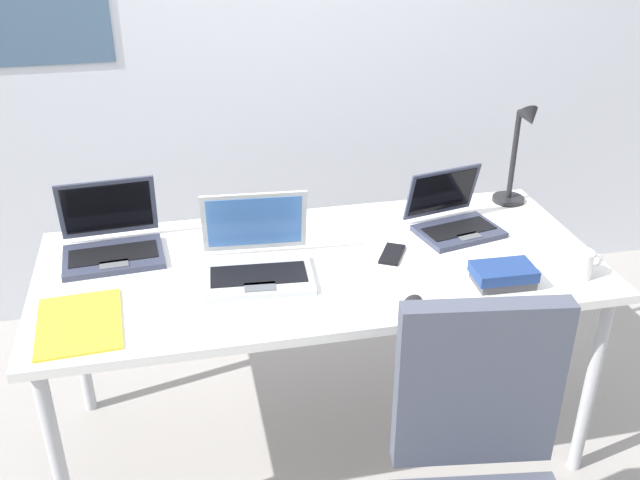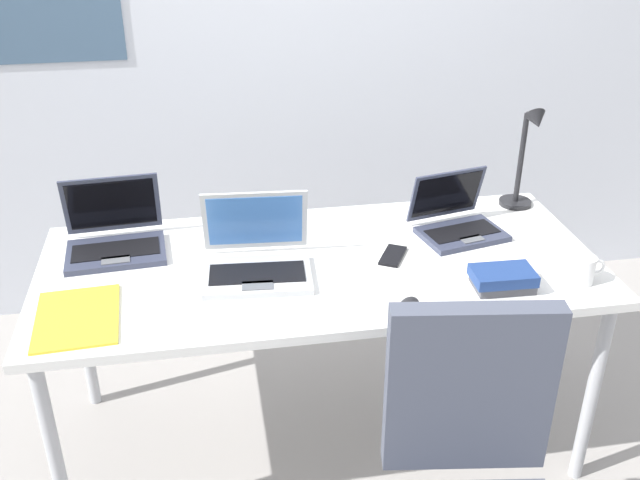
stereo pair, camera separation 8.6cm
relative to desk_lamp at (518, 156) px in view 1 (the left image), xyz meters
The scene contains 12 objects.
ground_plane 1.26m from the desk_lamp, 160.97° to the right, with size 12.00×12.00×0.00m, color gray.
wall_back 1.21m from the desk_lamp, 134.21° to the left, with size 6.00×0.13×2.60m.
desk 0.88m from the desk_lamp, 160.97° to the right, with size 1.80×0.80×0.74m.
desk_lamp is the anchor object (origin of this frame).
laptop_far_corner 1.06m from the desk_lamp, 163.16° to the right, with size 0.36×0.32×0.24m.
laptop_front_left 0.37m from the desk_lamp, 153.05° to the right, with size 0.32×0.30×0.21m.
laptop_near_mouse 1.47m from the desk_lamp, behind, with size 0.34×0.29×0.23m.
computer_mouse 0.87m from the desk_lamp, 134.65° to the right, with size 0.06×0.10×0.03m, color black.
cell_phone 0.66m from the desk_lamp, 153.05° to the right, with size 0.06×0.14×0.01m, color black.
book_stack 0.62m from the desk_lamp, 118.11° to the right, with size 0.19×0.13×0.07m.
paper_folder_mid_desk 1.62m from the desk_lamp, 162.57° to the right, with size 0.23×0.31×0.01m, color gold.
coffee_mug 0.56m from the desk_lamp, 92.95° to the right, with size 0.11×0.08×0.09m.
Camera 1 is at (-0.43, -2.00, 1.90)m, focal length 40.83 mm.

